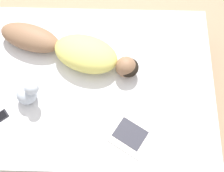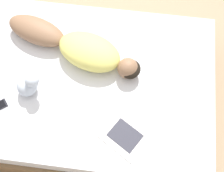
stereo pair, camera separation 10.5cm
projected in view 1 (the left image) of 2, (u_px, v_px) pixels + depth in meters
The scene contains 5 objects.
ground_plane at pixel (85, 104), 3.07m from camera, with size 12.00×12.00×0.00m, color #9E8466.
bed at pixel (82, 94), 2.82m from camera, with size 1.53×2.28×0.55m.
person at pixel (72, 50), 2.58m from camera, with size 0.59×1.23×0.20m.
open_magazine at pixel (139, 120), 2.43m from camera, with size 0.64×0.57×0.01m.
plush_toy at pixel (28, 92), 2.42m from camera, with size 0.18×0.20×0.24m.
Camera 1 is at (1.08, 0.30, 2.88)m, focal length 50.00 mm.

